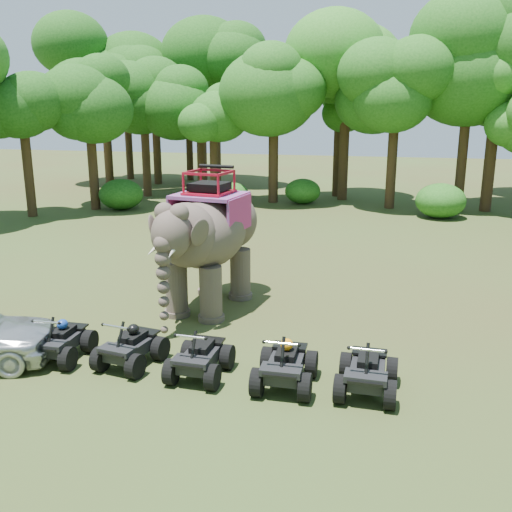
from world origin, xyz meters
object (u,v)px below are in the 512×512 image
object	(u,v)px
elephant	(209,239)
atv_2	(200,351)
atv_1	(130,341)
atv_4	(368,365)
atv_3	(285,359)
atv_0	(60,336)

from	to	relation	value
elephant	atv_2	distance (m)	4.78
elephant	atv_2	size ratio (longest dim) A/B	3.08
atv_1	atv_2	bearing A→B (deg)	4.17
atv_2	atv_4	world-z (taller)	atv_4
atv_4	atv_2	bearing A→B (deg)	-177.35
atv_3	atv_4	xyz separation A→B (m)	(1.71, 0.09, -0.00)
elephant	atv_4	size ratio (longest dim) A/B	2.92
atv_3	atv_1	bearing A→B (deg)	176.30
atv_0	atv_2	bearing A→B (deg)	-2.53
atv_4	atv_0	bearing A→B (deg)	-178.64
atv_1	atv_4	world-z (taller)	atv_4
atv_0	atv_3	bearing A→B (deg)	-2.19
atv_2	elephant	bearing A→B (deg)	106.73
atv_0	atv_1	distance (m)	1.76
atv_2	atv_3	bearing A→B (deg)	1.33
atv_0	atv_2	size ratio (longest dim) A/B	0.98
elephant	atv_0	distance (m)	5.11
atv_2	atv_1	bearing A→B (deg)	176.45
elephant	atv_4	bearing A→B (deg)	-33.40
atv_1	elephant	bearing A→B (deg)	91.96
elephant	atv_3	bearing A→B (deg)	-46.44
elephant	atv_0	world-z (taller)	elephant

